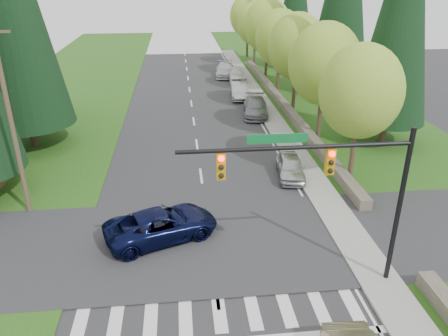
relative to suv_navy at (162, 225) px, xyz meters
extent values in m
cube|color=#275115|center=(15.28, 11.36, -0.73)|extent=(14.00, 110.00, 0.06)
cube|color=#275115|center=(-10.72, 11.36, -0.73)|extent=(14.00, 110.00, 0.06)
cube|color=#28282B|center=(2.28, -0.64, -0.76)|extent=(120.00, 8.00, 0.10)
cube|color=gray|center=(9.18, 13.36, -0.69)|extent=(1.80, 80.00, 0.13)
cube|color=gray|center=(8.33, 13.36, -0.69)|extent=(0.20, 80.00, 0.13)
cube|color=#4C4438|center=(10.88, 21.36, -0.41)|extent=(0.70, 40.00, 0.70)
cylinder|color=black|center=(9.48, -4.14, 2.64)|extent=(0.20, 0.20, 6.80)
cylinder|color=black|center=(5.18, -4.14, 5.44)|extent=(8.60, 0.16, 0.16)
cube|color=#0C662D|center=(4.48, -4.09, 5.79)|extent=(2.20, 0.04, 0.35)
cube|color=#BF8C0C|center=(6.48, -4.14, 4.84)|extent=(0.32, 0.24, 1.00)
sphere|color=#FF0C05|center=(6.48, -4.28, 5.19)|extent=(0.22, 0.22, 0.22)
cube|color=#BF8C0C|center=(2.48, -4.14, 4.84)|extent=(0.32, 0.24, 1.00)
sphere|color=#FF0C05|center=(2.48, -4.28, 5.19)|extent=(0.22, 0.22, 0.22)
cylinder|color=#473828|center=(-7.22, 3.36, 4.24)|extent=(0.24, 0.24, 10.00)
cylinder|color=#38281C|center=(11.48, 5.36, 1.62)|extent=(0.32, 0.32, 4.76)
ellipsoid|color=olive|center=(11.48, 5.36, 4.85)|extent=(4.80, 4.80, 5.52)
cylinder|color=#38281C|center=(11.58, 12.36, 1.71)|extent=(0.32, 0.32, 4.93)
ellipsoid|color=olive|center=(11.58, 12.36, 5.05)|extent=(5.20, 5.20, 5.98)
cylinder|color=#38281C|center=(11.38, 19.36, 1.76)|extent=(0.32, 0.32, 5.04)
ellipsoid|color=olive|center=(11.38, 19.36, 5.18)|extent=(5.00, 5.00, 5.75)
cylinder|color=#38281C|center=(11.48, 26.36, 1.65)|extent=(0.32, 0.32, 4.82)
ellipsoid|color=olive|center=(11.48, 26.36, 4.92)|extent=(5.00, 5.00, 5.75)
cylinder|color=#38281C|center=(11.58, 33.36, 1.82)|extent=(0.32, 0.32, 5.15)
ellipsoid|color=olive|center=(11.58, 33.36, 5.32)|extent=(5.40, 5.40, 6.21)
cylinder|color=#38281C|center=(11.38, 40.36, 1.60)|extent=(0.32, 0.32, 4.70)
ellipsoid|color=olive|center=(11.38, 40.36, 4.79)|extent=(4.80, 4.80, 5.52)
cylinder|color=#38281C|center=(11.48, 47.36, 1.74)|extent=(0.32, 0.32, 4.98)
ellipsoid|color=olive|center=(11.48, 47.36, 5.12)|extent=(5.20, 5.20, 5.98)
cylinder|color=#38281C|center=(-9.72, 13.36, 0.24)|extent=(0.50, 0.50, 2.00)
cylinder|color=#38281C|center=(-11.72, 19.36, 0.24)|extent=(0.50, 0.50, 2.00)
cylinder|color=#38281C|center=(16.28, 11.36, 0.24)|extent=(0.50, 0.50, 2.00)
cone|color=black|center=(16.28, 11.36, 9.04)|extent=(5.44, 5.44, 16.00)
cylinder|color=#38281C|center=(17.28, 25.36, 0.24)|extent=(0.50, 0.50, 2.00)
cylinder|color=#38281C|center=(16.28, 39.36, 0.24)|extent=(0.50, 0.50, 2.00)
imported|color=black|center=(0.00, 0.00, 0.00)|extent=(5.98, 4.28, 1.51)
imported|color=#B6B7BC|center=(7.88, 6.17, -0.08)|extent=(2.08, 4.14, 1.35)
imported|color=slate|center=(7.88, 19.01, -0.01)|extent=(2.76, 5.38, 1.50)
imported|color=#AEAEB3|center=(7.20, 24.88, -0.01)|extent=(1.89, 4.62, 1.49)
imported|color=silver|center=(7.88, 32.16, 0.06)|extent=(1.93, 4.79, 1.63)
imported|color=silver|center=(6.87, 34.95, 0.03)|extent=(2.83, 5.63, 1.57)
camera|label=1|loc=(1.11, -18.21, 11.22)|focal=35.00mm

